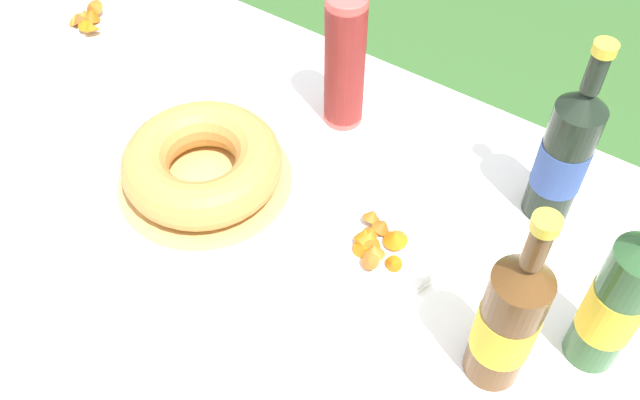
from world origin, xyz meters
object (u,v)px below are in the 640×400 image
(bundt_cake, at_px, (203,164))
(snack_plate_left, at_px, (85,23))
(snack_plate_near, at_px, (377,242))
(cup_stack, at_px, (345,62))
(juice_bottle_red, at_px, (565,155))
(cider_bottle_green, at_px, (618,300))
(cider_bottle_amber, at_px, (508,320))

(bundt_cake, bearing_deg, snack_plate_left, 158.29)
(snack_plate_near, bearing_deg, snack_plate_left, 169.43)
(cup_stack, height_order, juice_bottle_red, juice_bottle_red)
(cup_stack, distance_m, juice_bottle_red, 0.40)
(bundt_cake, bearing_deg, cider_bottle_green, 4.89)
(bundt_cake, xyz_separation_m, cider_bottle_amber, (0.56, -0.04, 0.08))
(bundt_cake, height_order, cider_bottle_green, cider_bottle_green)
(cider_bottle_green, relative_size, juice_bottle_red, 1.03)
(cider_bottle_green, xyz_separation_m, snack_plate_near, (-0.35, -0.01, -0.12))
(cider_bottle_green, relative_size, snack_plate_left, 1.63)
(snack_plate_left, bearing_deg, cider_bottle_amber, -12.88)
(cup_stack, distance_m, snack_plate_near, 0.33)
(cup_stack, height_order, cider_bottle_amber, cider_bottle_amber)
(snack_plate_left, bearing_deg, cup_stack, 6.62)
(cup_stack, distance_m, cider_bottle_green, 0.60)
(cup_stack, relative_size, snack_plate_left, 1.24)
(cup_stack, xyz_separation_m, snack_plate_near, (0.21, -0.22, -0.12))
(snack_plate_left, bearing_deg, juice_bottle_red, 4.27)
(cider_bottle_green, bearing_deg, juice_bottle_red, 126.05)
(snack_plate_near, height_order, snack_plate_left, snack_plate_left)
(bundt_cake, distance_m, cider_bottle_amber, 0.57)
(bundt_cake, relative_size, cider_bottle_green, 0.86)
(bundt_cake, relative_size, snack_plate_near, 1.39)
(juice_bottle_red, bearing_deg, cup_stack, -179.32)
(cider_bottle_amber, distance_m, snack_plate_left, 1.09)
(juice_bottle_red, height_order, snack_plate_near, juice_bottle_red)
(cider_bottle_amber, height_order, snack_plate_near, cider_bottle_amber)
(cup_stack, bearing_deg, bundt_cake, -112.72)
(bundt_cake, relative_size, snack_plate_left, 1.41)
(bundt_cake, xyz_separation_m, juice_bottle_red, (0.51, 0.27, 0.09))
(snack_plate_near, bearing_deg, bundt_cake, -171.95)
(cider_bottle_amber, height_order, juice_bottle_red, juice_bottle_red)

